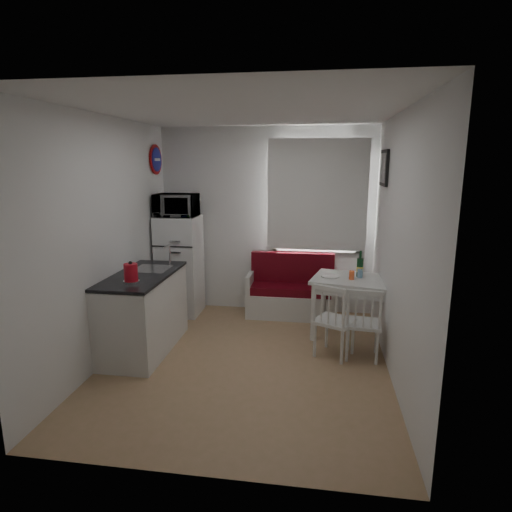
{
  "coord_description": "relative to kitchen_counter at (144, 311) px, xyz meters",
  "views": [
    {
      "loc": [
        0.74,
        -4.21,
        2.12
      ],
      "look_at": [
        0.04,
        0.5,
        1.07
      ],
      "focal_mm": 30.0,
      "sensor_mm": 36.0,
      "label": 1
    }
  ],
  "objects": [
    {
      "name": "chair_right",
      "position": [
        2.45,
        0.07,
        0.05
      ],
      "size": [
        0.42,
        0.4,
        0.44
      ],
      "rotation": [
        0.0,
        0.0,
        -0.1
      ],
      "color": "silver",
      "rests_on": "floor"
    },
    {
      "name": "wall_right",
      "position": [
        2.7,
        -0.16,
        0.84
      ],
      "size": [
        0.02,
        3.5,
        2.6
      ],
      "primitive_type": "cube",
      "color": "white",
      "rests_on": "floor"
    },
    {
      "name": "kitchen_counter",
      "position": [
        0.0,
        0.0,
        0.0
      ],
      "size": [
        0.62,
        1.32,
        1.16
      ],
      "color": "silver",
      "rests_on": "floor"
    },
    {
      "name": "window",
      "position": [
        1.9,
        1.56,
        1.17
      ],
      "size": [
        1.22,
        0.06,
        1.47
      ],
      "primitive_type": "cube",
      "color": "silver",
      "rests_on": "wall_back"
    },
    {
      "name": "drinking_glass_blue",
      "position": [
        2.45,
        0.77,
        0.34
      ],
      "size": [
        0.06,
        0.06,
        0.11
      ],
      "primitive_type": "cylinder",
      "color": "#72A2C2",
      "rests_on": "dining_table"
    },
    {
      "name": "dining_table",
      "position": [
        2.39,
        0.72,
        0.21
      ],
      "size": [
        1.12,
        0.9,
        0.75
      ],
      "rotation": [
        0.0,
        0.0,
        -0.22
      ],
      "color": "silver",
      "rests_on": "floor"
    },
    {
      "name": "floor",
      "position": [
        1.2,
        -0.16,
        -0.46
      ],
      "size": [
        3.0,
        3.5,
        0.02
      ],
      "primitive_type": "cube",
      "color": "#A58558",
      "rests_on": "ground"
    },
    {
      "name": "curtain",
      "position": [
        1.9,
        1.49,
        1.22
      ],
      "size": [
        1.35,
        0.02,
        1.5
      ],
      "primitive_type": "cube",
      "color": "white",
      "rests_on": "wall_back"
    },
    {
      "name": "microwave",
      "position": [
        0.02,
        1.19,
        1.09
      ],
      "size": [
        0.56,
        0.38,
        0.31
      ],
      "primitive_type": "imported",
      "color": "white",
      "rests_on": "fridge"
    },
    {
      "name": "picture_frame",
      "position": [
        2.67,
        0.94,
        1.59
      ],
      "size": [
        0.04,
        0.52,
        0.42
      ],
      "primitive_type": "cube",
      "color": "black",
      "rests_on": "wall_right"
    },
    {
      "name": "kettle",
      "position": [
        0.05,
        -0.38,
        0.56
      ],
      "size": [
        0.17,
        0.17,
        0.22
      ],
      "primitive_type": "cylinder",
      "color": "red",
      "rests_on": "kitchen_counter"
    },
    {
      "name": "plate",
      "position": [
        2.09,
        0.74,
        0.3
      ],
      "size": [
        0.22,
        0.22,
        0.02
      ],
      "primitive_type": "cylinder",
      "color": "white",
      "rests_on": "dining_table"
    },
    {
      "name": "wall_left",
      "position": [
        -0.3,
        -0.16,
        0.84
      ],
      "size": [
        0.02,
        3.5,
        2.6
      ],
      "primitive_type": "cube",
      "color": "white",
      "rests_on": "floor"
    },
    {
      "name": "chair_left",
      "position": [
        2.14,
        0.06,
        0.07
      ],
      "size": [
        0.52,
        0.52,
        0.45
      ],
      "rotation": [
        0.0,
        0.0,
        -0.45
      ],
      "color": "silver",
      "rests_on": "floor"
    },
    {
      "name": "wall_back",
      "position": [
        1.2,
        1.59,
        0.84
      ],
      "size": [
        3.0,
        0.02,
        2.6
      ],
      "primitive_type": "cube",
      "color": "white",
      "rests_on": "floor"
    },
    {
      "name": "ceiling",
      "position": [
        1.2,
        -0.16,
        2.14
      ],
      "size": [
        3.0,
        3.5,
        0.02
      ],
      "primitive_type": "cube",
      "color": "white",
      "rests_on": "wall_back"
    },
    {
      "name": "wine_bottle",
      "position": [
        2.45,
        0.82,
        0.45
      ],
      "size": [
        0.08,
        0.08,
        0.32
      ],
      "primitive_type": null,
      "color": "#133D1F",
      "rests_on": "dining_table"
    },
    {
      "name": "wall_front",
      "position": [
        1.2,
        -1.91,
        0.84
      ],
      "size": [
        3.0,
        0.02,
        2.6
      ],
      "primitive_type": "cube",
      "color": "white",
      "rests_on": "floor"
    },
    {
      "name": "drinking_glass_orange",
      "position": [
        2.34,
        0.67,
        0.34
      ],
      "size": [
        0.06,
        0.06,
        0.11
      ],
      "primitive_type": "cylinder",
      "color": "#FF5F2A",
      "rests_on": "dining_table"
    },
    {
      "name": "wall_sign",
      "position": [
        -0.27,
        1.29,
        1.69
      ],
      "size": [
        0.03,
        0.4,
        0.4
      ],
      "primitive_type": "cylinder",
      "rotation": [
        0.0,
        1.57,
        0.0
      ],
      "color": "navy",
      "rests_on": "wall_left"
    },
    {
      "name": "fridge",
      "position": [
        0.02,
        1.24,
        0.24
      ],
      "size": [
        0.56,
        0.56,
        1.39
      ],
      "primitive_type": "cube",
      "color": "white",
      "rests_on": "floor"
    },
    {
      "name": "bench",
      "position": [
        1.58,
        1.35,
        -0.17
      ],
      "size": [
        1.22,
        0.47,
        0.87
      ],
      "color": "silver",
      "rests_on": "floor"
    }
  ]
}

